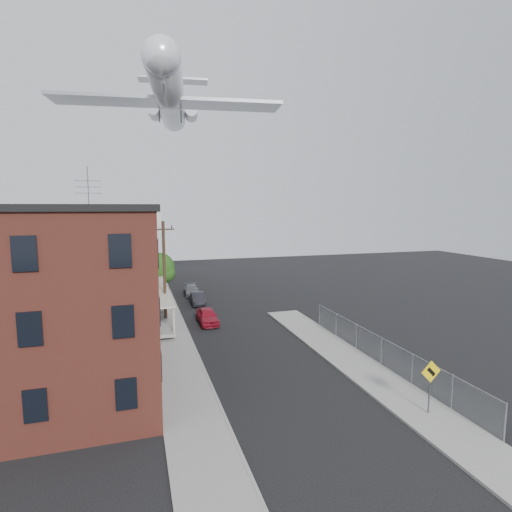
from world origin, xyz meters
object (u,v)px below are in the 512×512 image
Objects in this scene: car_near at (207,316)px; airplane at (170,98)px; car_mid at (198,299)px; car_far at (192,290)px; warning_sign at (430,379)px; utility_pole at (164,272)px; street_tree at (161,269)px.

airplane is at bearing 103.98° from car_near.
car_mid is 0.94× the size of car_far.
car_far is at bearing 88.79° from car_near.
car_mid is at bearing -23.51° from airplane.
warning_sign is 31.30m from car_far.
warning_sign is at bearing -73.15° from car_far.
car_far is at bearing 103.69° from warning_sign.
car_mid reaches higher than car_far.
car_near is at bearing -89.74° from car_mid.
street_tree is (0.33, 9.92, -1.22)m from utility_pole.
car_far is at bearing 22.47° from street_tree.
car_mid is 0.15× the size of airplane.
utility_pole is 5.35m from car_near.
car_far is at bearing 71.50° from utility_pole.
car_mid is at bearing -86.83° from car_far.
car_near is at bearing -76.12° from airplane.
utility_pole reaches higher than street_tree.
car_near is 0.16× the size of airplane.
car_near is (-7.67, 18.53, -1.20)m from warning_sign.
car_mid is at bearing -43.20° from street_tree.
warning_sign reaches higher than car_near.
car_far is (-7.40, 30.39, -1.30)m from warning_sign.
car_mid is (-7.40, 25.69, -1.26)m from warning_sign.
street_tree is at bearing 110.58° from warning_sign.
utility_pole is 8.68m from car_mid.
utility_pole is at bearing -105.33° from car_far.
car_near is at bearing -88.15° from car_far.
car_far is (0.27, 11.86, -0.10)m from car_near.
utility_pole is (-11.20, 19.03, 2.79)m from warning_sign.
car_near reaches higher than car_mid.
street_tree is at bearing 139.24° from car_mid.
warning_sign is 0.70× the size of car_far.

